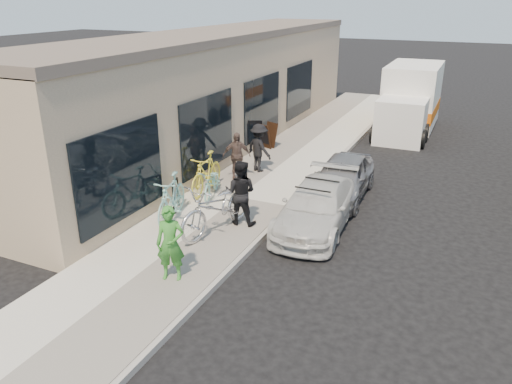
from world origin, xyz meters
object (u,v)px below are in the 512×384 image
(tandem_bike, at_px, (217,207))
(bystander_b, at_px, (237,156))
(bike_rack, at_px, (175,192))
(sandwich_board, at_px, (267,135))
(sedan_silver, at_px, (342,178))
(cruiser_bike_c, at_px, (206,173))
(woman_rider, at_px, (170,243))
(man_standing, at_px, (240,193))
(sedan_white, at_px, (317,206))
(cruiser_bike_b, at_px, (212,183))
(moving_truck, at_px, (410,102))
(cruiser_bike_a, at_px, (171,198))
(bystander_a, at_px, (259,148))

(tandem_bike, height_order, bystander_b, bystander_b)
(bike_rack, xyz_separation_m, bystander_b, (0.37, 2.81, 0.23))
(sandwich_board, height_order, sedan_silver, sedan_silver)
(bike_rack, bearing_deg, cruiser_bike_c, 86.29)
(cruiser_bike_c, xyz_separation_m, bystander_b, (0.27, 1.36, 0.16))
(woman_rider, height_order, cruiser_bike_c, woman_rider)
(man_standing, bearing_deg, cruiser_bike_c, -47.90)
(sedan_white, height_order, cruiser_bike_b, sedan_white)
(tandem_bike, distance_m, woman_rider, 2.25)
(sandwich_board, xyz_separation_m, moving_truck, (4.22, 5.43, 0.59))
(sedan_white, relative_size, bystander_b, 2.71)
(cruiser_bike_a, distance_m, bystander_b, 3.36)
(cruiser_bike_b, relative_size, bystander_a, 1.02)
(sandwich_board, relative_size, cruiser_bike_b, 0.58)
(woman_rider, bearing_deg, cruiser_bike_a, 102.19)
(cruiser_bike_b, xyz_separation_m, bystander_a, (0.30, 2.53, 0.36))
(tandem_bike, xyz_separation_m, cruiser_bike_c, (-1.53, 2.13, -0.06))
(cruiser_bike_a, bearing_deg, cruiser_bike_b, 70.93)
(man_standing, bearing_deg, bystander_a, -80.89)
(cruiser_bike_c, bearing_deg, tandem_bike, -58.78)
(man_standing, height_order, bystander_b, man_standing)
(bike_rack, height_order, sedan_white, sedan_white)
(sedan_white, height_order, cruiser_bike_c, cruiser_bike_c)
(woman_rider, xyz_separation_m, bystander_a, (-1.11, 6.66, -0.00))
(sedan_silver, bearing_deg, cruiser_bike_b, -152.86)
(cruiser_bike_a, xyz_separation_m, cruiser_bike_b, (0.16, 1.75, -0.17))
(sedan_white, xyz_separation_m, tandem_bike, (-1.96, -1.53, 0.22))
(bike_rack, distance_m, cruiser_bike_b, 1.28)
(moving_truck, relative_size, woman_rider, 3.60)
(sedan_silver, bearing_deg, cruiser_bike_c, -158.11)
(moving_truck, xyz_separation_m, cruiser_bike_a, (-3.87, -12.24, -0.48))
(moving_truck, distance_m, cruiser_bike_c, 11.02)
(cruiser_bike_b, bearing_deg, bystander_a, 67.11)
(moving_truck, height_order, woman_rider, moving_truck)
(sedan_white, bearing_deg, tandem_bike, -145.39)
(sedan_silver, bearing_deg, sandwich_board, 136.78)
(woman_rider, bearing_deg, cruiser_bike_b, 87.60)
(sandwich_board, height_order, sedan_white, sedan_white)
(cruiser_bike_a, xyz_separation_m, bystander_a, (0.46, 4.28, 0.19))
(man_standing, bearing_deg, woman_rider, 79.52)
(moving_truck, height_order, man_standing, moving_truck)
(moving_truck, bearing_deg, cruiser_bike_b, -110.24)
(bystander_b, bearing_deg, tandem_bike, -103.25)
(man_standing, xyz_separation_m, bystander_a, (-1.21, 3.78, -0.04))
(sedan_white, xyz_separation_m, cruiser_bike_c, (-3.49, 0.60, 0.16))
(bike_rack, distance_m, man_standing, 1.93)
(bystander_a, bearing_deg, tandem_bike, 127.07)
(cruiser_bike_c, relative_size, bystander_a, 1.23)
(sedan_white, bearing_deg, sedan_silver, 85.60)
(woman_rider, xyz_separation_m, bystander_b, (-1.44, 5.73, -0.04))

